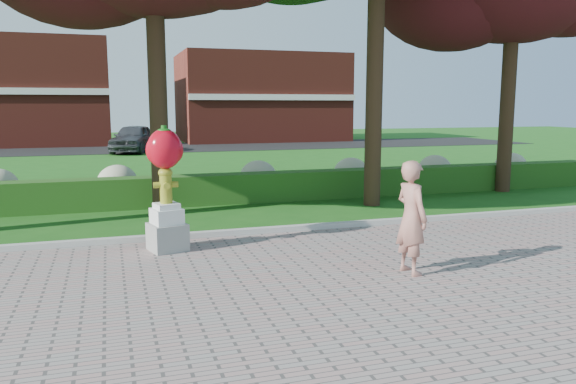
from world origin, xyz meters
name	(u,v)px	position (x,y,z in m)	size (l,w,h in m)	color
ground	(326,275)	(0.00, 0.00, 0.00)	(100.00, 100.00, 0.00)	#1B5715
curb	(273,230)	(0.00, 3.00, 0.07)	(40.00, 0.18, 0.15)	#ADADA5
lawn_hedge	(232,188)	(0.00, 7.00, 0.40)	(24.00, 0.70, 0.80)	#234E16
hydrangea_row	(244,178)	(0.57, 8.00, 0.55)	(20.10, 1.10, 0.99)	#B1AF87
street	(162,148)	(0.00, 28.00, 0.01)	(50.00, 8.00, 0.02)	black
building_right	(260,98)	(8.00, 34.00, 3.20)	(12.00, 8.00, 6.40)	maroon
hydrant_sculpture	(166,185)	(-2.24, 2.18, 1.24)	(0.75, 0.75, 2.27)	gray
woman	(411,217)	(1.26, -0.42, 0.93)	(0.65, 0.43, 1.79)	#AD7163
parked_car	(133,138)	(-1.84, 25.00, 0.81)	(1.86, 4.61, 1.57)	#393B40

